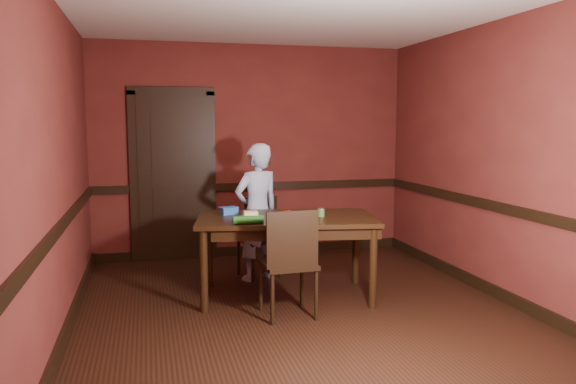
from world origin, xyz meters
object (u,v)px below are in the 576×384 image
dining_table (286,257)px  chair_near (288,262)px  cheese_saucer (251,215)px  chair_far (260,238)px  person (257,212)px  sauce_jar (321,212)px  sandwich_plate (288,215)px  food_tub (229,211)px

dining_table → chair_near: size_ratio=1.76×
cheese_saucer → dining_table: bearing=-10.8°
chair_far → chair_near: (-0.01, -1.33, 0.05)m
person → sauce_jar: size_ratio=18.77×
dining_table → chair_far: (-0.11, 0.80, 0.04)m
person → sandwich_plate: bearing=82.0°
chair_far → person: person is taller
sandwich_plate → food_tub: food_tub is taller
sandwich_plate → cheese_saucer: sandwich_plate is taller
dining_table → sandwich_plate: sandwich_plate is taller
dining_table → chair_far: bearing=107.4°
chair_near → sandwich_plate: size_ratio=3.88×
sauce_jar → food_tub: bearing=157.4°
dining_table → sauce_jar: sauce_jar is taller
sandwich_plate → food_tub: (-0.54, 0.30, 0.02)m
dining_table → chair_near: chair_near is taller
chair_far → sandwich_plate: (0.12, -0.83, 0.38)m
food_tub → sauce_jar: bearing=-42.1°
person → cheese_saucer: 0.65m
chair_far → sauce_jar: bearing=-80.8°
dining_table → food_tub: food_tub is taller
dining_table → chair_far: size_ratio=1.96×
sandwich_plate → sauce_jar: 0.32m
dining_table → cheese_saucer: size_ratio=9.62×
chair_far → food_tub: bearing=-145.8°
sandwich_plate → food_tub: bearing=150.8°
chair_near → sauce_jar: bearing=-138.4°
sauce_jar → dining_table: bearing=165.5°
chair_far → cheese_saucer: chair_far is taller
dining_table → sandwich_plate: size_ratio=6.81×
person → dining_table: bearing=81.3°
sauce_jar → food_tub: sauce_jar is taller
chair_far → chair_near: size_ratio=0.89×
sauce_jar → cheese_saucer: size_ratio=0.45×
person → chair_far: bearing=-133.7°
sandwich_plate → cheese_saucer: (-0.36, 0.10, 0.00)m
dining_table → food_tub: 0.74m
food_tub → chair_far: bearing=32.0°
sauce_jar → food_tub: 0.93m
sauce_jar → person: bearing=122.4°
chair_far → person: (-0.05, -0.11, 0.31)m
chair_near → food_tub: 0.97m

